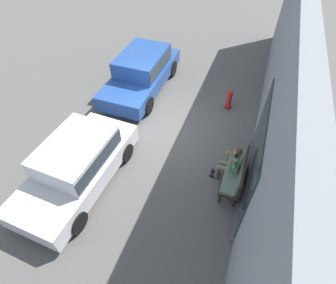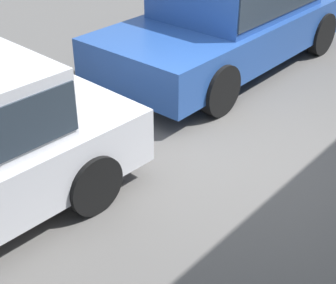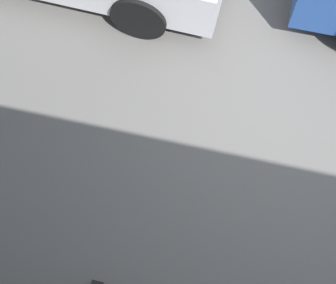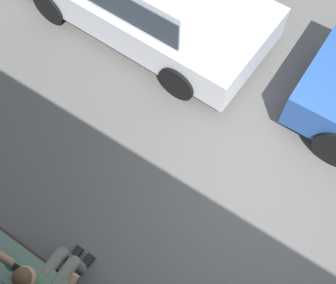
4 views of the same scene
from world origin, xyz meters
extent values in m
plane|color=#565451|center=(0.00, 0.00, 0.00)|extent=(60.00, 60.00, 0.00)
cylinder|color=#332319|center=(2.30, 2.61, 0.20)|extent=(0.07, 0.07, 0.40)
cube|color=#332319|center=(1.60, 2.81, 0.43)|extent=(1.55, 0.55, 0.06)
cube|color=slate|center=(1.60, 2.81, 0.51)|extent=(1.49, 0.49, 0.10)
cylinder|color=#6B665B|center=(1.49, 2.57, 0.51)|extent=(0.15, 0.42, 0.15)
cylinder|color=#6B665B|center=(1.49, 2.36, 0.25)|extent=(0.12, 0.12, 0.51)
cube|color=black|center=(1.49, 2.28, 0.04)|extent=(0.10, 0.24, 0.07)
cylinder|color=#6B665B|center=(1.31, 2.57, 0.51)|extent=(0.15, 0.42, 0.15)
cylinder|color=#6B665B|center=(1.31, 2.36, 0.25)|extent=(0.12, 0.12, 0.51)
cube|color=black|center=(1.31, 2.28, 0.04)|extent=(0.10, 0.24, 0.07)
cube|color=#4C7F56|center=(1.40, 2.78, 0.79)|extent=(0.38, 0.22, 0.56)
sphere|color=#A37556|center=(1.40, 2.78, 1.21)|extent=(0.22, 0.22, 0.22)
sphere|color=#4C331E|center=(1.40, 2.79, 1.24)|extent=(0.20, 0.20, 0.20)
cylinder|color=#4C7F56|center=(1.64, 2.78, 0.97)|extent=(0.25, 0.10, 0.22)
cylinder|color=#A37556|center=(1.71, 2.76, 1.16)|extent=(0.16, 0.08, 0.25)
cube|color=black|center=(1.54, 2.76, 1.20)|extent=(0.02, 0.07, 0.15)
cylinder|color=black|center=(4.30, -0.61, 0.30)|extent=(0.61, 0.20, 0.60)
cylinder|color=black|center=(1.75, -0.51, 0.30)|extent=(0.61, 0.20, 0.60)
cylinder|color=black|center=(1.68, -2.19, 0.30)|extent=(0.61, 0.20, 0.60)
camera|label=1|loc=(6.45, 2.60, 6.48)|focal=28.00mm
camera|label=2|loc=(4.26, 2.60, 3.12)|focal=55.00mm
camera|label=3|loc=(0.75, 2.60, 4.72)|focal=55.00mm
camera|label=4|loc=(-0.13, 2.60, 5.36)|focal=45.00mm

